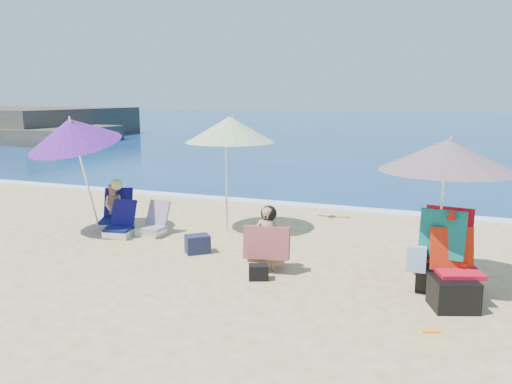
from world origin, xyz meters
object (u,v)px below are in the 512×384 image
(umbrella_turquoise, at_px, (447,155))
(furled_umbrella, at_px, (446,247))
(umbrella_striped, at_px, (230,130))
(chair_rainbow, at_px, (153,226))
(camp_chair_left, at_px, (454,285))
(person_left, at_px, (115,206))
(umbrella_blue, at_px, (72,132))
(chair_navy, at_px, (120,227))
(person_center, at_px, (267,240))
(camp_chair_right, at_px, (442,261))

(umbrella_turquoise, distance_m, furled_umbrella, 1.24)
(umbrella_striped, height_order, chair_rainbow, umbrella_striped)
(camp_chair_left, distance_m, person_left, 6.64)
(furled_umbrella, bearing_deg, umbrella_turquoise, 100.99)
(camp_chair_left, bearing_deg, umbrella_turquoise, 104.79)
(umbrella_striped, bearing_deg, camp_chair_left, -29.70)
(umbrella_turquoise, relative_size, chair_rainbow, 3.30)
(furled_umbrella, bearing_deg, chair_rainbow, 167.34)
(camp_chair_left, bearing_deg, person_left, 165.14)
(umbrella_blue, xyz_separation_m, furled_umbrella, (6.76, -0.77, -1.31))
(chair_navy, distance_m, camp_chair_left, 6.12)
(person_center, height_order, person_left, person_left)
(chair_rainbow, bearing_deg, person_center, -22.42)
(furled_umbrella, xyz_separation_m, person_center, (-2.56, 0.06, -0.18))
(camp_chair_right, bearing_deg, furled_umbrella, -77.46)
(furled_umbrella, xyz_separation_m, person_left, (-6.29, 1.34, -0.21))
(umbrella_turquoise, bearing_deg, camp_chair_right, -80.43)
(umbrella_blue, xyz_separation_m, camp_chair_left, (6.88, -1.14, -1.69))
(chair_rainbow, relative_size, person_left, 0.62)
(camp_chair_right, relative_size, person_center, 1.16)
(person_left, bearing_deg, camp_chair_left, -14.86)
(umbrella_turquoise, bearing_deg, furled_umbrella, -79.01)
(person_left, bearing_deg, camp_chair_right, -10.61)
(umbrella_striped, distance_m, chair_rainbow, 2.39)
(chair_rainbow, bearing_deg, person_left, 171.73)
(chair_rainbow, height_order, person_center, person_center)
(furled_umbrella, distance_m, person_left, 6.44)
(umbrella_turquoise, xyz_separation_m, person_center, (-2.49, -0.29, -1.37))
(umbrella_striped, height_order, person_center, umbrella_striped)
(umbrella_turquoise, relative_size, umbrella_blue, 0.87)
(umbrella_striped, relative_size, umbrella_blue, 0.95)
(chair_navy, relative_size, person_center, 0.67)
(umbrella_striped, bearing_deg, chair_navy, -148.69)
(umbrella_turquoise, xyz_separation_m, umbrella_striped, (-3.97, 1.66, 0.16))
(chair_rainbow, bearing_deg, furled_umbrella, -12.66)
(chair_rainbow, relative_size, person_center, 0.63)
(chair_navy, bearing_deg, umbrella_striped, 31.31)
(person_center, bearing_deg, chair_rainbow, 157.58)
(camp_chair_left, relative_size, camp_chair_right, 0.82)
(furled_umbrella, relative_size, chair_navy, 1.80)
(umbrella_blue, bearing_deg, chair_rainbow, 16.37)
(umbrella_turquoise, xyz_separation_m, umbrella_blue, (-6.69, 0.43, 0.12))
(umbrella_turquoise, height_order, camp_chair_right, umbrella_turquoise)
(camp_chair_right, bearing_deg, umbrella_turquoise, 99.57)
(chair_navy, xyz_separation_m, camp_chair_right, (5.84, -0.73, 0.25))
(chair_navy, height_order, person_center, person_center)
(chair_rainbow, distance_m, camp_chair_right, 5.39)
(umbrella_turquoise, bearing_deg, chair_rainbow, 170.81)
(chair_navy, height_order, camp_chair_right, camp_chair_right)
(umbrella_blue, relative_size, person_center, 2.38)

